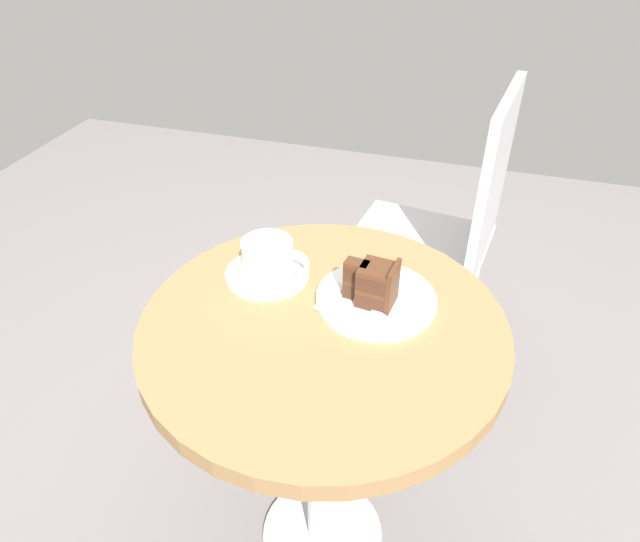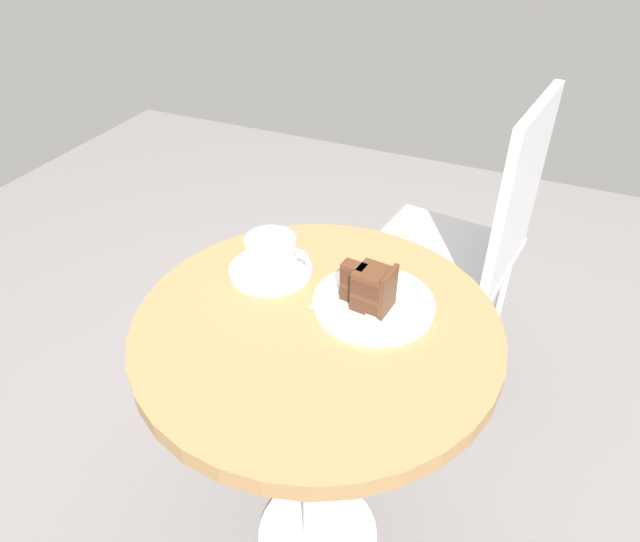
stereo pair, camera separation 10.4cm
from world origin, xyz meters
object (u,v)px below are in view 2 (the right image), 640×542
object	(u,v)px
teaspoon	(293,261)
napkin	(359,309)
fork	(348,298)
cake_plate	(373,303)
saucer	(271,270)
cafe_chair	(476,235)
cake_slice	(371,288)
coffee_cup	(272,253)

from	to	relation	value
teaspoon	napkin	bearing A→B (deg)	-14.98
fork	napkin	xyz separation A→B (m)	(0.02, -0.01, -0.01)
cake_plate	napkin	xyz separation A→B (m)	(-0.02, -0.02, -0.00)
saucer	cafe_chair	world-z (taller)	cafe_chair
teaspoon	cake_plate	distance (m)	0.19
teaspoon	cake_slice	bearing A→B (deg)	-11.28
cake_plate	coffee_cup	bearing A→B (deg)	175.32
coffee_cup	cafe_chair	size ratio (longest dim) A/B	0.14
napkin	cake_slice	bearing A→B (deg)	20.08
napkin	cake_plate	bearing A→B (deg)	46.23
saucer	coffee_cup	distance (m)	0.04
cake_plate	napkin	size ratio (longest dim) A/B	1.20
saucer	cake_plate	size ratio (longest dim) A/B	0.74
cake_plate	cake_slice	bearing A→B (deg)	-99.84
teaspoon	napkin	distance (m)	0.18
coffee_cup	cafe_chair	xyz separation A→B (m)	(0.31, 0.56, -0.21)
coffee_cup	teaspoon	world-z (taller)	coffee_cup
teaspoon	napkin	world-z (taller)	teaspoon
coffee_cup	teaspoon	size ratio (longest dim) A/B	1.18
saucer	coffee_cup	bearing A→B (deg)	0.22
teaspoon	cake_slice	size ratio (longest dim) A/B	1.16
cake_plate	fork	world-z (taller)	fork
saucer	cake_plate	world-z (taller)	cake_plate
cake_plate	napkin	bearing A→B (deg)	-133.77
teaspoon	fork	size ratio (longest dim) A/B	0.92
coffee_cup	napkin	world-z (taller)	coffee_cup
cake_plate	cafe_chair	xyz separation A→B (m)	(0.09, 0.57, -0.17)
napkin	coffee_cup	bearing A→B (deg)	168.88
fork	cafe_chair	xyz separation A→B (m)	(0.14, 0.59, -0.18)
saucer	fork	distance (m)	0.18
teaspoon	coffee_cup	bearing A→B (deg)	-115.90
saucer	cafe_chair	bearing A→B (deg)	60.78
cake_slice	napkin	distance (m)	0.05
cafe_chair	coffee_cup	bearing A→B (deg)	-21.38
coffee_cup	teaspoon	xyz separation A→B (m)	(0.03, 0.04, -0.03)
fork	saucer	bearing A→B (deg)	19.36
cafe_chair	cake_slice	bearing A→B (deg)	-1.91
cake_plate	fork	distance (m)	0.05
fork	cafe_chair	bearing A→B (deg)	-73.59
coffee_cup	teaspoon	bearing A→B (deg)	55.10
cafe_chair	teaspoon	bearing A→B (deg)	-20.93
coffee_cup	napkin	xyz separation A→B (m)	(0.19, -0.04, -0.04)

